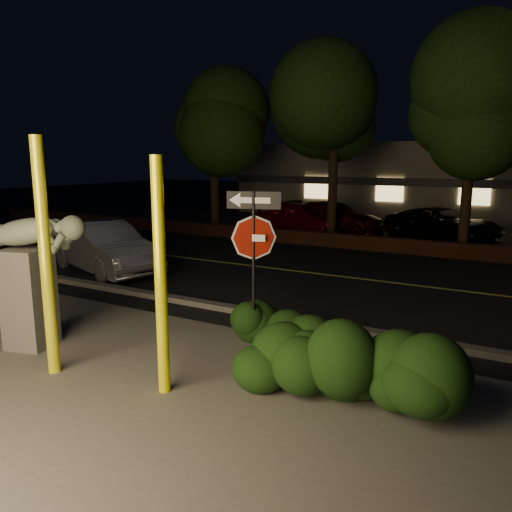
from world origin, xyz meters
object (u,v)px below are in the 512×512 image
Objects in this scene: yellow_pole_left at (46,259)px; parked_car_red at (300,217)px; parked_car_darkred at (334,217)px; parked_car_dark at (443,224)px; sculpture at (28,267)px; yellow_pole_right at (161,279)px; silver_sedan at (103,247)px; signpost at (254,238)px.

parked_car_red is (-2.90, 15.11, -1.09)m from yellow_pole_left.
parked_car_dark is (4.57, -0.17, -0.02)m from parked_car_darkred.
sculpture is 0.51× the size of parked_car_darkred.
yellow_pole_right is at bearing -19.50° from sculpture.
parked_car_darkred is at bearing 95.95° from yellow_pole_left.
parked_car_red is 0.86× the size of parked_car_darkred.
parked_car_dark is at bearing -80.04° from parked_car_red.
yellow_pole_left reaches higher than yellow_pole_right.
yellow_pole_left is at bearing -170.02° from yellow_pole_right.
silver_sedan is at bearing 168.77° from parked_car_dark.
sculpture is at bearing -171.07° from parked_car_dark.
parked_car_red reaches higher than parked_car_dark.
yellow_pole_left is 16.11m from parked_car_dark.
yellow_pole_right reaches higher than sculpture.
silver_sedan is at bearing 167.40° from parked_car_darkred.
parked_car_dark is (1.06, 15.48, -0.97)m from yellow_pole_right.
parked_car_red is at bearing 93.27° from signpost.
parked_car_darkred is (-3.73, 13.58, -1.23)m from signpost.
yellow_pole_right is at bearing -159.06° from parked_car_red.
yellow_pole_right reaches higher than signpost.
signpost is 0.59× the size of parked_car_darkred.
signpost reaches higher than parked_car_dark.
sculpture is 0.50× the size of parked_car_dark.
yellow_pole_left is 7.01m from silver_sedan.
parked_car_dark is at bearing -17.52° from silver_sedan.
signpost is 13.70m from parked_car_red.
signpost is 13.49m from parked_car_dark.
yellow_pole_left is at bearing -40.22° from sculpture.
silver_sedan is 1.11× the size of parked_car_red.
yellow_pole_left is 1.32× the size of signpost.
sculpture is at bearing -168.10° from signpost.
silver_sedan is (-6.54, 2.90, -1.17)m from signpost.
parked_car_red is at bearing 100.85° from yellow_pole_left.
yellow_pole_left reaches higher than parked_car_dark.
parked_car_dark is (0.84, 13.40, -1.25)m from signpost.
parked_car_dark is at bearing 79.58° from yellow_pole_left.
yellow_pole_left is at bearing -165.99° from parked_car_red.
yellow_pole_left is 1.08× the size of yellow_pole_right.
parked_car_red is (-1.73, 14.57, -0.75)m from sculpture.
yellow_pole_left is 0.81× the size of silver_sedan.
sculpture is at bearing -127.66° from silver_sedan.
parked_car_darkred is (1.23, 0.87, -0.01)m from parked_car_red.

